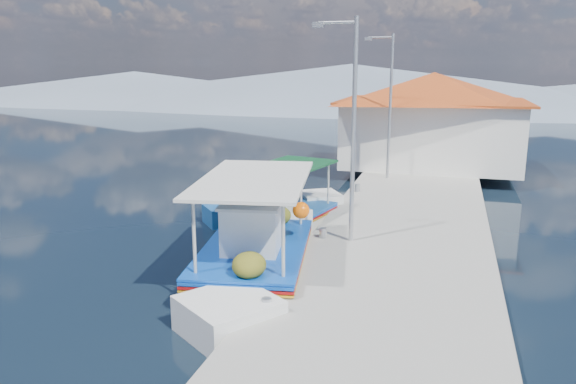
# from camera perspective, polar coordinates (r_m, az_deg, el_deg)

# --- Properties ---
(ground) EXTENTS (160.00, 160.00, 0.00)m
(ground) POSITION_cam_1_polar(r_m,az_deg,el_deg) (15.43, -12.17, -7.38)
(ground) COLOR black
(ground) RESTS_ON ground
(quay) EXTENTS (5.00, 44.00, 0.50)m
(quay) POSITION_cam_1_polar(r_m,az_deg,el_deg) (19.36, 12.31, -2.39)
(quay) COLOR gray
(quay) RESTS_ON ground
(bollards) EXTENTS (0.20, 17.20, 0.30)m
(bollards) POSITION_cam_1_polar(r_m,az_deg,el_deg) (18.78, 5.80, -1.36)
(bollards) COLOR #A5A8AD
(bollards) RESTS_ON quay
(main_caique) EXTENTS (3.47, 8.58, 2.87)m
(main_caique) POSITION_cam_1_polar(r_m,az_deg,el_deg) (14.27, -3.22, -6.45)
(main_caique) COLOR white
(main_caique) RESTS_ON ground
(caique_green_canopy) EXTENTS (2.86, 6.26, 2.41)m
(caique_green_canopy) POSITION_cam_1_polar(r_m,az_deg,el_deg) (18.03, -0.02, -2.87)
(caique_green_canopy) COLOR white
(caique_green_canopy) RESTS_ON ground
(caique_blue_hull) EXTENTS (1.98, 5.90, 1.05)m
(caique_blue_hull) POSITION_cam_1_polar(r_m,az_deg,el_deg) (20.80, -4.00, -0.93)
(caique_blue_hull) COLOR #184F93
(caique_blue_hull) RESTS_ON ground
(harbor_building) EXTENTS (10.49, 10.49, 4.40)m
(harbor_building) POSITION_cam_1_polar(r_m,az_deg,el_deg) (27.77, 14.59, 7.45)
(harbor_building) COLOR silver
(harbor_building) RESTS_ON quay
(lamp_post_near) EXTENTS (1.21, 0.14, 6.00)m
(lamp_post_near) POSITION_cam_1_polar(r_m,az_deg,el_deg) (14.94, 6.44, 7.37)
(lamp_post_near) COLOR #A5A8AD
(lamp_post_near) RESTS_ON quay
(lamp_post_far) EXTENTS (1.21, 0.14, 6.00)m
(lamp_post_far) POSITION_cam_1_polar(r_m,az_deg,el_deg) (23.83, 10.27, 9.38)
(lamp_post_far) COLOR #A5A8AD
(lamp_post_far) RESTS_ON quay
(mountain_ridge) EXTENTS (171.40, 96.00, 5.50)m
(mountain_ridge) POSITION_cam_1_polar(r_m,az_deg,el_deg) (68.72, 16.12, 9.90)
(mountain_ridge) COLOR gray
(mountain_ridge) RESTS_ON ground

